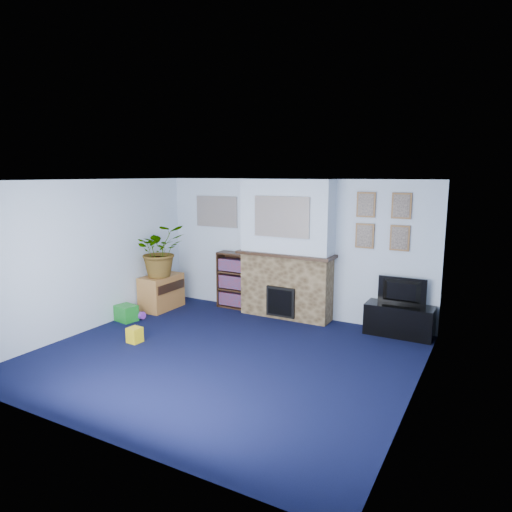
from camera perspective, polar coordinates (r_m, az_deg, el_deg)
The scene contains 26 objects.
floor at distance 6.46m, azimuth -4.14°, elevation -12.41°, with size 5.00×4.50×0.01m, color black.
ceiling at distance 5.96m, azimuth -4.44°, elevation 9.41°, with size 5.00×4.50×0.01m, color white.
wall_back at distance 8.05m, azimuth 4.43°, elevation 1.02°, with size 5.00×0.04×2.40m, color silver.
wall_front at distance 4.44m, azimuth -20.34°, elevation -7.19°, with size 5.00×0.04×2.40m, color silver.
wall_left at distance 7.72m, azimuth -20.06°, elevation 0.04°, with size 0.04×4.50×2.40m, color silver.
wall_right at distance 5.22m, azimuth 19.55°, elevation -4.60°, with size 0.04×4.50×2.40m, color silver.
chimney_breast at distance 7.87m, azimuth 3.82°, elevation 0.70°, with size 1.72×0.50×2.40m.
collage_main at distance 7.60m, azimuth 3.20°, elevation 4.90°, with size 1.00×0.03×0.68m, color gray.
collage_left at distance 8.71m, azimuth -4.94°, elevation 5.55°, with size 0.90×0.03×0.58m, color gray.
portrait_tl at distance 7.50m, azimuth 13.60°, elevation 6.25°, with size 0.30×0.03×0.40m, color brown.
portrait_tr at distance 7.38m, azimuth 17.74°, elevation 5.99°, with size 0.30×0.03×0.40m, color brown.
portrait_bl at distance 7.55m, azimuth 13.44°, elevation 2.47°, with size 0.30×0.03×0.40m, color brown.
portrait_br at distance 7.43m, azimuth 17.53°, elevation 2.15°, with size 0.30×0.03×0.40m, color brown.
tv_stand at distance 7.50m, azimuth 17.46°, elevation -7.79°, with size 1.02×0.43×0.49m, color black.
television at distance 7.39m, azimuth 17.68°, elevation -4.27°, with size 0.73×0.10×0.42m, color black.
bookshelf at distance 8.57m, azimuth -2.84°, elevation -3.16°, with size 0.58×0.28×1.05m.
sideboard at distance 8.68m, azimuth -11.74°, elevation -4.22°, with size 0.45×0.82×0.63m, color #B17538.
potted_plant at distance 8.46m, azimuth -11.88°, elevation 0.68°, with size 0.86×0.75×0.96m, color #26661E.
mantel_clock at distance 7.84m, azimuth 3.39°, elevation 0.93°, with size 0.10×0.06×0.14m, color gold.
mantel_candle at distance 7.68m, azimuth 6.00°, elevation 0.78°, with size 0.05×0.05×0.15m, color #B2BFC6.
mantel_teddy at distance 8.08m, azimuth -0.06°, elevation 1.19°, with size 0.13×0.13×0.13m, color gray.
mantel_can at distance 7.54m, azimuth 8.98°, elevation 0.37°, with size 0.06×0.06×0.12m, color yellow.
green_crate at distance 8.17m, azimuth -15.91°, elevation -6.84°, with size 0.34×0.27×0.27m, color #198C26.
toy_ball at distance 8.20m, azimuth -16.27°, elevation -7.16°, with size 0.20×0.20×0.20m, color yellow.
toy_block at distance 7.14m, azimuth -14.92°, elevation -9.54°, with size 0.19×0.19×0.23m, color yellow.
toy_tube at distance 8.21m, azimuth -14.60°, elevation -7.20°, with size 0.13×0.13×0.27m, color purple.
Camera 1 is at (3.25, -5.00, 2.48)m, focal length 32.00 mm.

